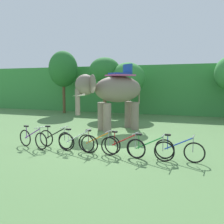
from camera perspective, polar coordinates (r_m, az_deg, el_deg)
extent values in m
plane|color=#567F47|center=(10.74, -3.34, -7.44)|extent=(80.00, 80.00, 0.00)
cube|color=#3D8E42|center=(23.78, 9.30, 5.49)|extent=(36.00, 6.00, 4.27)
cylinder|color=brown|center=(21.88, -11.55, 3.08)|extent=(0.25, 0.25, 2.55)
ellipsoid|color=#28702D|center=(21.88, -11.72, 10.17)|extent=(2.57, 2.57, 3.18)
cylinder|color=brown|center=(19.22, -1.75, 3.14)|extent=(0.29, 0.29, 2.83)
ellipsoid|color=#28702D|center=(19.22, -1.77, 10.09)|extent=(2.48, 2.48, 2.03)
cylinder|color=brown|center=(18.81, 3.80, 1.67)|extent=(0.31, 0.31, 1.93)
ellipsoid|color=#338438|center=(18.74, 3.85, 8.07)|extent=(2.74, 2.74, 2.51)
ellipsoid|color=gray|center=(13.50, 1.56, 5.57)|extent=(3.02, 3.06, 1.50)
cylinder|color=gray|center=(12.87, -1.15, -1.42)|extent=(0.44, 0.44, 1.60)
cylinder|color=gray|center=(13.56, -2.58, -1.01)|extent=(0.44, 0.44, 1.60)
cylinder|color=gray|center=(13.74, 5.60, -0.93)|extent=(0.44, 0.44, 1.60)
cylinder|color=gray|center=(14.39, 3.95, -0.56)|extent=(0.44, 0.44, 1.60)
ellipsoid|color=gray|center=(12.66, -6.46, 6.58)|extent=(1.48, 1.49, 1.10)
ellipsoid|color=gray|center=(12.13, -4.75, 6.82)|extent=(0.71, 0.70, 0.96)
ellipsoid|color=gray|center=(13.29, -6.80, 6.80)|extent=(0.71, 0.70, 0.96)
cylinder|color=gray|center=(12.54, -8.33, 2.43)|extent=(0.26, 0.26, 1.40)
cone|color=beige|center=(12.33, -7.81, 3.99)|extent=(0.48, 0.49, 0.21)
cone|color=beige|center=(12.74, -8.46, 4.07)|extent=(0.48, 0.49, 0.21)
cube|color=#BF4C8C|center=(13.55, 1.95, 8.87)|extent=(1.86, 1.86, 0.08)
cube|color=#1E4799|center=(13.55, 1.95, 9.25)|extent=(1.41, 1.42, 0.10)
cube|color=#1E4799|center=(13.82, 3.80, 10.35)|extent=(0.72, 0.70, 0.56)
cylinder|color=gray|center=(14.25, 6.59, 3.78)|extent=(0.08, 0.08, 0.90)
torus|color=black|center=(10.73, -20.28, -5.92)|extent=(0.70, 0.22, 0.71)
torus|color=black|center=(9.96, -16.81, -6.75)|extent=(0.70, 0.22, 0.71)
cylinder|color=purple|center=(10.31, -18.75, -4.95)|extent=(0.95, 0.28, 0.54)
cylinder|color=purple|center=(10.60, -20.01, -4.63)|extent=(0.03, 0.03, 0.52)
cube|color=black|center=(10.55, -20.07, -3.24)|extent=(0.22, 0.15, 0.06)
cylinder|color=#9E9EA3|center=(9.94, -17.05, -5.14)|extent=(0.03, 0.03, 0.55)
cylinder|color=#9E9EA3|center=(9.89, -17.10, -3.61)|extent=(0.16, 0.51, 0.03)
torus|color=black|center=(10.41, -15.63, -6.13)|extent=(0.71, 0.13, 0.71)
torus|color=black|center=(9.80, -11.18, -6.82)|extent=(0.71, 0.13, 0.71)
cylinder|color=black|center=(10.06, -13.63, -5.06)|extent=(0.97, 0.15, 0.54)
cylinder|color=black|center=(10.29, -15.26, -4.79)|extent=(0.03, 0.03, 0.52)
cube|color=black|center=(10.24, -15.30, -3.36)|extent=(0.21, 0.12, 0.06)
cylinder|color=#9E9EA3|center=(9.76, -11.45, -5.18)|extent=(0.03, 0.03, 0.55)
cylinder|color=#9E9EA3|center=(9.71, -11.49, -3.62)|extent=(0.09, 0.52, 0.03)
torus|color=black|center=(9.56, -11.00, -7.15)|extent=(0.71, 0.05, 0.71)
torus|color=black|center=(9.12, -5.48, -7.74)|extent=(0.71, 0.05, 0.71)
cylinder|color=silver|center=(9.28, -8.47, -5.94)|extent=(0.97, 0.05, 0.54)
cylinder|color=silver|center=(9.45, -10.51, -5.68)|extent=(0.03, 0.03, 0.52)
cube|color=black|center=(9.40, -10.54, -4.13)|extent=(0.20, 0.10, 0.06)
cylinder|color=#9E9EA3|center=(9.07, -5.79, -6.00)|extent=(0.03, 0.03, 0.55)
cylinder|color=#9E9EA3|center=(9.02, -5.81, -4.32)|extent=(0.03, 0.52, 0.03)
torus|color=black|center=(9.24, -6.23, -7.55)|extent=(0.71, 0.13, 0.71)
torus|color=black|center=(8.78, -0.59, -8.29)|extent=(0.71, 0.13, 0.71)
cylinder|color=orange|center=(8.95, -3.64, -6.35)|extent=(0.97, 0.16, 0.54)
cylinder|color=orange|center=(9.13, -5.71, -6.04)|extent=(0.03, 0.03, 0.52)
cube|color=black|center=(9.08, -5.73, -4.44)|extent=(0.21, 0.12, 0.06)
cylinder|color=#9E9EA3|center=(8.73, -0.89, -6.47)|extent=(0.03, 0.03, 0.55)
cylinder|color=#9E9EA3|center=(8.67, -0.90, -4.74)|extent=(0.09, 0.52, 0.03)
torus|color=black|center=(8.95, 0.08, -7.99)|extent=(0.70, 0.21, 0.71)
torus|color=black|center=(8.49, 5.92, -8.85)|extent=(0.70, 0.21, 0.71)
cylinder|color=red|center=(8.65, 2.79, -6.80)|extent=(0.96, 0.26, 0.54)
cylinder|color=red|center=(8.83, 0.64, -6.45)|extent=(0.03, 0.03, 0.52)
cube|color=black|center=(8.78, 0.64, -4.79)|extent=(0.22, 0.14, 0.06)
cylinder|color=#9E9EA3|center=(8.44, 5.64, -6.98)|extent=(0.03, 0.03, 0.55)
cylinder|color=#9E9EA3|center=(8.38, 5.66, -5.18)|extent=(0.15, 0.51, 0.03)
torus|color=black|center=(8.53, 5.83, -8.78)|extent=(0.71, 0.10, 0.71)
torus|color=black|center=(8.31, 12.54, -9.33)|extent=(0.71, 0.10, 0.71)
cylinder|color=green|center=(8.34, 9.00, -7.40)|extent=(0.97, 0.11, 0.54)
cylinder|color=green|center=(8.43, 6.51, -7.13)|extent=(0.03, 0.03, 0.52)
cube|color=black|center=(8.37, 6.53, -5.41)|extent=(0.21, 0.11, 0.06)
cylinder|color=#9E9EA3|center=(8.24, 12.24, -7.43)|extent=(0.03, 0.03, 0.55)
cylinder|color=#9E9EA3|center=(8.18, 12.29, -5.60)|extent=(0.07, 0.52, 0.03)
torus|color=black|center=(8.61, 12.63, -8.74)|extent=(0.71, 0.14, 0.71)
torus|color=black|center=(8.45, 19.31, -9.27)|extent=(0.71, 0.14, 0.71)
cylinder|color=blue|center=(8.46, 15.82, -7.38)|extent=(0.97, 0.17, 0.54)
cylinder|color=blue|center=(8.53, 13.33, -7.12)|extent=(0.03, 0.03, 0.52)
cube|color=black|center=(8.47, 13.38, -5.41)|extent=(0.21, 0.12, 0.06)
cylinder|color=#9E9EA3|center=(8.38, 19.05, -7.41)|extent=(0.03, 0.03, 0.55)
cylinder|color=#9E9EA3|center=(8.32, 19.12, -5.60)|extent=(0.10, 0.52, 0.03)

